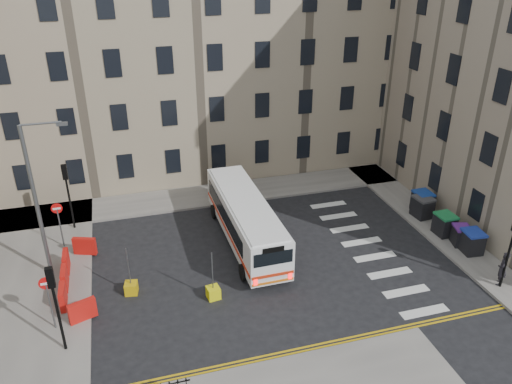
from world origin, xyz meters
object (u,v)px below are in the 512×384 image
bus (245,218)px  bollard_chevron (213,293)px  bollard_yellow (131,288)px  pedestrian (502,268)px  wheelie_bin_a (472,242)px  wheelie_bin_b (461,235)px  wheelie_bin_d (423,207)px  streetlamp (36,201)px  wheelie_bin_c (445,224)px  wheelie_bin_e (422,202)px

bus → bollard_chevron: size_ratio=16.51×
bollard_yellow → pedestrian: bearing=-14.4°
wheelie_bin_a → wheelie_bin_b: bearing=100.0°
wheelie_bin_a → bollard_yellow: bearing=-179.7°
bollard_chevron → bus: bearing=57.9°
wheelie_bin_b → wheelie_bin_d: 3.47m
streetlamp → wheelie_bin_c: size_ratio=6.34×
pedestrian → bollard_yellow: (-17.77, 4.56, -0.77)m
bollard_chevron → wheelie_bin_e: bearing=18.0°
wheelie_bin_a → wheelie_bin_d: bearing=99.9°
wheelie_bin_d → bollard_chevron: size_ratio=2.20×
wheelie_bin_a → wheelie_bin_b: wheelie_bin_a is taller
bollard_chevron → wheelie_bin_d: bearing=16.2°
wheelie_bin_a → wheelie_bin_d: size_ratio=0.98×
wheelie_bin_a → wheelie_bin_e: size_ratio=0.97×
bus → wheelie_bin_e: bus is taller
streetlamp → wheelie_bin_e: (22.23, 0.51, -3.52)m
wheelie_bin_c → pedestrian: (-0.22, -4.97, 0.27)m
bus → wheelie_bin_d: (11.32, -0.39, -0.73)m
bus → pedestrian: bearing=-35.1°
streetlamp → wheelie_bin_d: streetlamp is taller
wheelie_bin_b → pedestrian: bearing=-81.2°
streetlamp → bollard_chevron: 9.68m
wheelie_bin_a → bollard_yellow: wheelie_bin_a is taller
streetlamp → pedestrian: 23.11m
pedestrian → bollard_chevron: (-13.97, 3.09, -0.77)m
wheelie_bin_c → bollard_yellow: (-17.99, -0.41, -0.50)m
pedestrian → bollard_chevron: size_ratio=3.06×
streetlamp → bus: (10.55, 0.29, -2.79)m
wheelie_bin_b → bollard_chevron: bearing=-161.8°
bollard_yellow → bollard_chevron: size_ratio=1.00×
bus → wheelie_bin_c: (11.35, -2.62, -0.75)m
wheelie_bin_d → pedestrian: bearing=-96.8°
bus → pedestrian: size_ratio=5.40×
bollard_chevron → pedestrian: bearing=-12.5°
wheelie_bin_e → bollard_chevron: bearing=-163.1°
bus → wheelie_bin_e: bearing=0.2°
streetlamp → wheelie_bin_e: bearing=1.3°
bollard_yellow → streetlamp: bearing=145.0°
wheelie_bin_d → pedestrian: (-0.18, -7.21, 0.25)m
bus → wheelie_bin_d: bearing=-2.8°
streetlamp → bus: 10.91m
wheelie_bin_e → wheelie_bin_a: bearing=-91.7°
bus → bollard_yellow: bus is taller
wheelie_bin_c → wheelie_bin_e: (0.34, 2.84, 0.02)m
wheelie_bin_b → wheelie_bin_a: bearing=-70.0°
bollard_yellow → bus: bearing=24.6°
streetlamp → wheelie_bin_c: bearing=-6.1°
wheelie_bin_c → bollard_yellow: 18.00m
bus → wheelie_bin_c: size_ratio=7.72×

